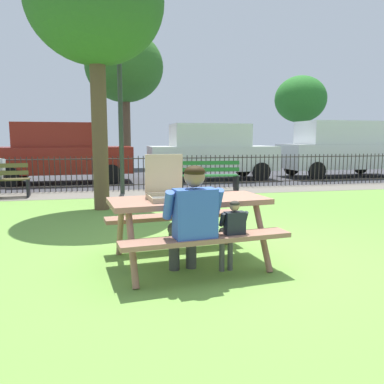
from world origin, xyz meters
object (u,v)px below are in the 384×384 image
pizza_slice_on_table (209,194)px  parked_car_right (342,148)px  park_bench_center (209,177)px  parked_car_center (211,151)px  pizza_box_open (167,188)px  picnic_table_foreground (189,213)px  adult_at_table (192,217)px  tree_midground_left (95,4)px  far_tree_center (300,100)px  parked_car_left (62,152)px  far_tree_midleft (124,68)px  lamp_post_walkway (120,93)px  child_at_table (232,229)px

pizza_slice_on_table → parked_car_right: 11.38m
park_bench_center → parked_car_center: (0.85, 2.99, 0.59)m
pizza_box_open → pizza_slice_on_table: size_ratio=1.84×
picnic_table_foreground → adult_at_table: 0.52m
picnic_table_foreground → park_bench_center: park_bench_center is taller
pizza_slice_on_table → park_bench_center: bearing=75.4°
tree_midground_left → pizza_slice_on_table: bearing=-69.0°
pizza_box_open → park_bench_center: size_ratio=0.32×
adult_at_table → far_tree_center: 19.22m
adult_at_table → far_tree_center: (9.68, 16.35, 2.92)m
parked_car_left → far_tree_midleft: bearing=71.5°
parked_car_right → parked_car_left: bearing=-180.0°
tree_midground_left → parked_car_right: (8.80, 5.06, -2.93)m
pizza_slice_on_table → lamp_post_walkway: size_ratio=0.07×
adult_at_table → park_bench_center: bearing=73.8°
parked_car_right → pizza_box_open: bearing=-132.3°
pizza_box_open → adult_at_table: pizza_box_open is taller
child_at_table → pizza_slice_on_table: bearing=95.7°
parked_car_right → far_tree_center: (1.88, 7.03, 2.48)m
pizza_slice_on_table → far_tree_midleft: far_tree_midleft is taller
child_at_table → park_bench_center: park_bench_center is taller
park_bench_center → parked_car_right: parked_car_right is taller
parked_car_left → picnic_table_foreground: bearing=-74.7°
lamp_post_walkway → park_bench_center: bearing=-3.6°
parked_car_center → parked_car_right: (5.12, 0.00, 0.09)m
parked_car_right → picnic_table_foreground: bearing=-131.3°
far_tree_center → child_at_table: bearing=-119.5°
pizza_slice_on_table → parked_car_right: size_ratio=0.06×
picnic_table_foreground → parked_car_center: bearing=73.5°
child_at_table → picnic_table_foreground: bearing=126.3°
lamp_post_walkway → parked_car_left: size_ratio=0.96×
pizza_slice_on_table → tree_midground_left: bearing=111.0°
pizza_box_open → parked_car_left: 9.05m
adult_at_table → child_at_table: 0.47m
picnic_table_foreground → lamp_post_walkway: size_ratio=0.46×
park_bench_center → far_tree_center: 13.12m
park_bench_center → pizza_box_open: bearing=-109.2°
pizza_box_open → parked_car_left: bearing=103.7°
picnic_table_foreground → parked_car_left: (-2.40, 8.81, 0.41)m
picnic_table_foreground → child_at_table: 0.62m
picnic_table_foreground → pizza_slice_on_table: size_ratio=6.98×
parked_car_right → far_tree_center: bearing=75.0°
picnic_table_foreground → pizza_slice_on_table: pizza_slice_on_table is taller
parked_car_left → parked_car_right: (10.13, 0.00, 0.09)m
adult_at_table → tree_midground_left: tree_midground_left is taller
picnic_table_foreground → pizza_box_open: 0.39m
parked_car_right → far_tree_midleft: bearing=137.9°
picnic_table_foreground → parked_car_right: bearing=48.7°
child_at_table → park_bench_center: (1.40, 6.31, -0.08)m
lamp_post_walkway → parked_car_left: (-1.82, 2.85, -1.59)m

